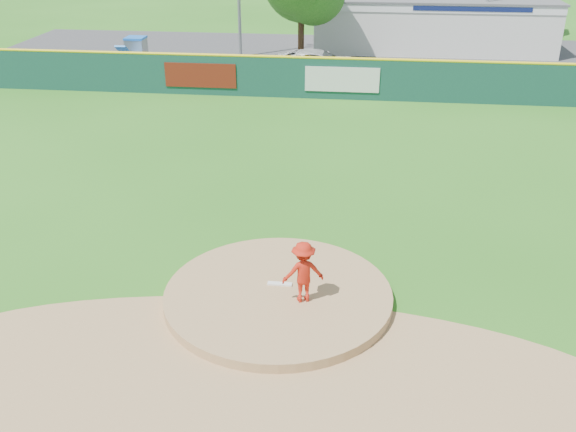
# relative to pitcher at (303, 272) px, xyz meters

# --- Properties ---
(ground) EXTENTS (120.00, 120.00, 0.00)m
(ground) POSITION_rel_pitcher_xyz_m (-0.63, 0.29, -1.01)
(ground) COLOR #286B19
(ground) RESTS_ON ground
(pitchers_mound) EXTENTS (5.50, 5.50, 0.50)m
(pitchers_mound) POSITION_rel_pitcher_xyz_m (-0.63, 0.29, -1.01)
(pitchers_mound) COLOR #9E774C
(pitchers_mound) RESTS_ON ground
(pitching_rubber) EXTENTS (0.60, 0.15, 0.04)m
(pitching_rubber) POSITION_rel_pitcher_xyz_m (-0.63, 0.59, -0.74)
(pitching_rubber) COLOR white
(pitching_rubber) RESTS_ON pitchers_mound
(infield_dirt_arc) EXTENTS (15.40, 15.40, 0.01)m
(infield_dirt_arc) POSITION_rel_pitcher_xyz_m (-0.63, -2.71, -1.00)
(infield_dirt_arc) COLOR #9E774C
(infield_dirt_arc) RESTS_ON ground
(parking_lot) EXTENTS (44.00, 16.00, 0.02)m
(parking_lot) POSITION_rel_pitcher_xyz_m (-0.63, 27.29, -1.00)
(parking_lot) COLOR #38383A
(parking_lot) RESTS_ON ground
(pitcher) EXTENTS (1.10, 0.83, 1.51)m
(pitcher) POSITION_rel_pitcher_xyz_m (0.00, 0.00, 0.00)
(pitcher) COLOR red
(pitcher) RESTS_ON pitchers_mound
(van) EXTENTS (5.41, 2.52, 1.50)m
(van) POSITION_rel_pitcher_xyz_m (-1.33, 22.37, -0.24)
(van) COLOR silver
(van) RESTS_ON parking_lot
(pool_building_grp) EXTENTS (15.20, 8.20, 3.31)m
(pool_building_grp) POSITION_rel_pitcher_xyz_m (5.37, 32.29, 0.66)
(pool_building_grp) COLOR silver
(pool_building_grp) RESTS_ON ground
(fence_banners) EXTENTS (10.63, 0.04, 1.20)m
(fence_banners) POSITION_rel_pitcher_xyz_m (-3.42, 18.21, -0.01)
(fence_banners) COLOR #61190D
(fence_banners) RESTS_ON ground
(playground_slide) EXTENTS (1.11, 3.13, 1.73)m
(playground_slide) POSITION_rel_pitcher_xyz_m (-12.16, 23.83, -0.13)
(playground_slide) COLOR blue
(playground_slide) RESTS_ON ground
(outfield_fence) EXTENTS (40.00, 0.14, 2.07)m
(outfield_fence) POSITION_rel_pitcher_xyz_m (-0.63, 18.29, 0.08)
(outfield_fence) COLOR #123C33
(outfield_fence) RESTS_ON ground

